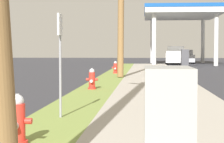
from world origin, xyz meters
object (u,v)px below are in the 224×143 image
object	(u,v)px
fire_hydrant_fourth	(121,64)
car_silver_by_near_pump	(185,57)
fire_hydrant_second	(92,80)
utility_cabinet	(168,139)
fire_hydrant_third	(115,68)
fire_hydrant_nearest	(18,122)
truck_white_at_forecourt	(176,56)
street_sign_post	(60,44)

from	to	relation	value
fire_hydrant_fourth	car_silver_by_near_pump	distance (m)	17.17
fire_hydrant_second	utility_cabinet	xyz separation A→B (m)	(2.05, -10.58, 0.24)
utility_cabinet	car_silver_by_near_pump	bearing A→B (deg)	84.12
fire_hydrant_third	fire_hydrant_nearest	bearing A→B (deg)	-90.40
car_silver_by_near_pump	truck_white_at_forecourt	bearing A→B (deg)	-112.47
fire_hydrant_nearest	fire_hydrant_third	xyz separation A→B (m)	(0.13, 18.61, 0.00)
car_silver_by_near_pump	truck_white_at_forecourt	distance (m)	3.36
fire_hydrant_second	fire_hydrant_fourth	size ratio (longest dim) A/B	1.00
utility_cabinet	truck_white_at_forecourt	bearing A→B (deg)	85.44
street_sign_post	truck_white_at_forecourt	world-z (taller)	street_sign_post
fire_hydrant_third	street_sign_post	distance (m)	16.21
fire_hydrant_nearest	street_sign_post	xyz separation A→B (m)	(0.13, 2.44, 1.19)
car_silver_by_near_pump	fire_hydrant_nearest	bearing A→B (deg)	-98.89
fire_hydrant_second	truck_white_at_forecourt	world-z (taller)	truck_white_at_forecourt
fire_hydrant_nearest	car_silver_by_near_pump	world-z (taller)	car_silver_by_near_pump
street_sign_post	fire_hydrant_third	bearing A→B (deg)	89.99
truck_white_at_forecourt	fire_hydrant_second	bearing A→B (deg)	-99.88
utility_cabinet	street_sign_post	bearing A→B (deg)	113.22
fire_hydrant_third	utility_cabinet	bearing A→B (deg)	-84.68
fire_hydrant_nearest	street_sign_post	world-z (taller)	street_sign_post
fire_hydrant_third	fire_hydrant_second	bearing A→B (deg)	-90.75
fire_hydrant_nearest	street_sign_post	bearing A→B (deg)	87.01
utility_cabinet	car_silver_by_near_pump	distance (m)	44.62
utility_cabinet	truck_white_at_forecourt	distance (m)	41.42
truck_white_at_forecourt	fire_hydrant_fourth	bearing A→B (deg)	-112.62
utility_cabinet	fire_hydrant_nearest	bearing A→B (deg)	135.11
street_sign_post	car_silver_by_near_pump	size ratio (longest dim) A/B	0.47
fire_hydrant_nearest	fire_hydrant_second	distance (m)	8.53
fire_hydrant_third	truck_white_at_forecourt	distance (m)	21.29
truck_white_at_forecourt	fire_hydrant_nearest	bearing A→B (deg)	-97.75
fire_hydrant_second	fire_hydrant_fourth	world-z (taller)	same
car_silver_by_near_pump	fire_hydrant_fourth	bearing A→B (deg)	-112.59
street_sign_post	fire_hydrant_fourth	bearing A→B (deg)	90.23
fire_hydrant_nearest	fire_hydrant_fourth	distance (m)	26.49
fire_hydrant_third	street_sign_post	xyz separation A→B (m)	(-0.00, -16.17, 1.19)
utility_cabinet	street_sign_post	distance (m)	4.97
truck_white_at_forecourt	utility_cabinet	bearing A→B (deg)	-94.56
street_sign_post	car_silver_by_near_pump	bearing A→B (deg)	80.75
fire_hydrant_fourth	truck_white_at_forecourt	bearing A→B (deg)	67.38
utility_cabinet	truck_white_at_forecourt	world-z (taller)	truck_white_at_forecourt
fire_hydrant_nearest	truck_white_at_forecourt	size ratio (longest dim) A/B	0.13
fire_hydrant_second	street_sign_post	bearing A→B (deg)	-88.77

